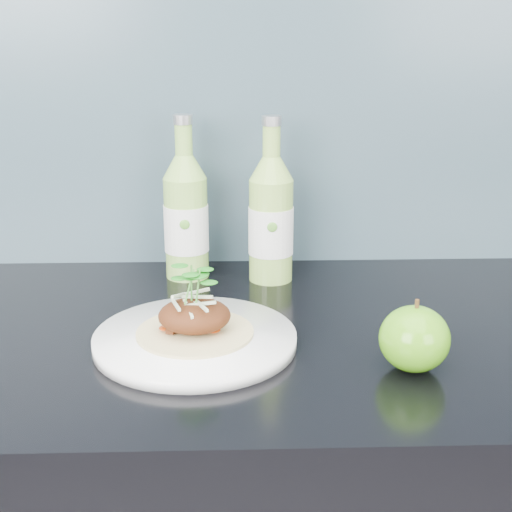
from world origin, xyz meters
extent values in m
cube|color=#688FA3|center=(0.00, 1.99, 1.25)|extent=(4.00, 0.02, 0.70)
cylinder|color=white|center=(-0.11, 1.64, 0.91)|extent=(0.27, 0.27, 0.02)
cylinder|color=tan|center=(-0.11, 1.64, 0.92)|extent=(0.15, 0.15, 0.00)
ellipsoid|color=#572810|center=(-0.11, 1.64, 0.94)|extent=(0.09, 0.08, 0.04)
ellipsoid|color=#3E910F|center=(0.16, 1.56, 0.94)|extent=(0.11, 0.11, 0.08)
cylinder|color=#472D14|center=(0.16, 1.56, 0.98)|extent=(0.01, 0.00, 0.01)
cylinder|color=#8DC451|center=(-0.13, 1.90, 0.98)|extent=(0.09, 0.09, 0.16)
cone|color=#8DC451|center=(-0.13, 1.90, 1.08)|extent=(0.07, 0.07, 0.04)
cylinder|color=#8DC451|center=(-0.13, 1.90, 1.12)|extent=(0.03, 0.03, 0.05)
cylinder|color=silver|center=(-0.13, 1.90, 1.15)|extent=(0.03, 0.03, 0.01)
cylinder|color=white|center=(-0.13, 1.90, 0.98)|extent=(0.09, 0.09, 0.08)
ellipsoid|color=#59A533|center=(-0.13, 1.87, 1.00)|extent=(0.02, 0.00, 0.02)
cylinder|color=#95C753|center=(0.00, 1.88, 0.98)|extent=(0.07, 0.07, 0.16)
cone|color=#95C753|center=(0.00, 1.88, 1.08)|extent=(0.07, 0.07, 0.04)
cylinder|color=#95C753|center=(0.00, 1.88, 1.12)|extent=(0.03, 0.03, 0.05)
cylinder|color=silver|center=(0.00, 1.88, 1.15)|extent=(0.03, 0.03, 0.01)
cylinder|color=white|center=(0.00, 1.88, 0.98)|extent=(0.07, 0.07, 0.08)
ellipsoid|color=#59A533|center=(0.00, 1.85, 1.00)|extent=(0.02, 0.00, 0.02)
camera|label=1|loc=(-0.06, 0.80, 1.29)|focal=50.00mm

